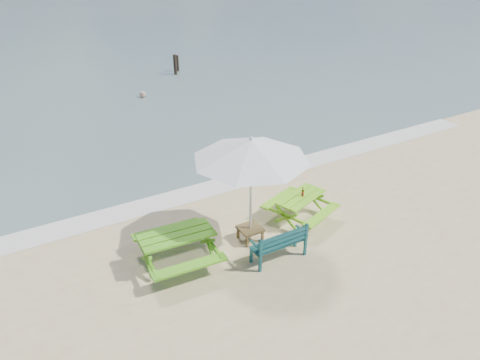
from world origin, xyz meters
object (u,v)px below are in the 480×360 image
picnic_table_right (300,208)px  side_table (250,233)px  beer_bottle (303,193)px  swimmer (144,108)px  park_bench (278,249)px  picnic_table_left (178,249)px  patio_umbrella (251,150)px

picnic_table_right → side_table: 1.68m
beer_bottle → swimmer: bearing=90.3°
park_bench → beer_bottle: beer_bottle is taller
picnic_table_right → side_table: size_ratio=3.62×
picnic_table_right → beer_bottle: 0.45m
picnic_table_left → patio_umbrella: bearing=-1.3°
side_table → patio_umbrella: size_ratio=0.20×
side_table → beer_bottle: beer_bottle is taller
picnic_table_left → beer_bottle: 3.67m
swimmer → patio_umbrella: bearing=-97.6°
picnic_table_left → picnic_table_right: picnic_table_left is taller
patio_umbrella → beer_bottle: (1.71, 0.15, -1.71)m
park_bench → beer_bottle: bearing=36.6°
patio_umbrella → beer_bottle: size_ratio=10.64×
picnic_table_left → side_table: size_ratio=3.62×
park_bench → picnic_table_right: bearing=37.6°
park_bench → beer_bottle: 1.98m
patio_umbrella → swimmer: (1.65, 12.35, -3.03)m
picnic_table_right → beer_bottle: size_ratio=7.71×
picnic_table_left → park_bench: bearing=-26.0°
side_table → park_bench: bearing=-79.8°
side_table → picnic_table_left: bearing=178.7°
side_table → swimmer: size_ratio=0.33×
beer_bottle → swimmer: size_ratio=0.16×
side_table → beer_bottle: (1.71, 0.15, 0.59)m
picnic_table_left → side_table: picnic_table_left is taller
picnic_table_left → park_bench: (2.11, -1.03, -0.13)m
beer_bottle → picnic_table_left: bearing=-178.3°
side_table → beer_bottle: size_ratio=2.13×
swimmer → picnic_table_left: bearing=-106.2°
picnic_table_left → picnic_table_right: bearing=1.8°
beer_bottle → swimmer: beer_bottle is taller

